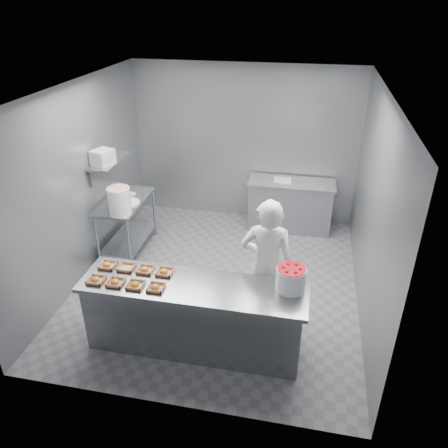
{
  "coord_description": "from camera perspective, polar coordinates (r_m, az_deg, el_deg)",
  "views": [
    {
      "loc": [
        1.15,
        -5.21,
        3.85
      ],
      "look_at": [
        0.12,
        -0.2,
        1.09
      ],
      "focal_mm": 35.0,
      "sensor_mm": 36.0,
      "label": 1
    }
  ],
  "objects": [
    {
      "name": "rag",
      "position": [
        7.29,
        -12.21,
        3.9
      ],
      "size": [
        0.19,
        0.17,
        0.02
      ],
      "primitive_type": "cube",
      "rotation": [
        0.0,
        0.0,
        -0.35
      ],
      "color": "#CCB28C",
      "rests_on": "prep_table"
    },
    {
      "name": "ceiling",
      "position": [
        5.44,
        -0.9,
        17.22
      ],
      "size": [
        4.5,
        4.5,
        0.0
      ],
      "primitive_type": "plane",
      "rotation": [
        3.14,
        0.0,
        0.0
      ],
      "color": "white",
      "rests_on": "wall_back"
    },
    {
      "name": "wall_right",
      "position": [
        5.82,
        18.84,
        1.84
      ],
      "size": [
        0.04,
        4.5,
        2.8
      ],
      "primitive_type": "cube",
      "color": "slate",
      "rests_on": "ground"
    },
    {
      "name": "strawberry_tub",
      "position": [
        4.89,
        8.72,
        -6.98
      ],
      "size": [
        0.33,
        0.33,
        0.27
      ],
      "color": "silver",
      "rests_on": "service_counter"
    },
    {
      "name": "appliance",
      "position": [
        6.71,
        -15.57,
        8.4
      ],
      "size": [
        0.34,
        0.36,
        0.22
      ],
      "primitive_type": "cube",
      "rotation": [
        0.0,
        0.0,
        -0.33
      ],
      "color": "gray",
      "rests_on": "wall_shelf"
    },
    {
      "name": "glaze_bucket",
      "position": [
        6.59,
        -13.51,
        3.02
      ],
      "size": [
        0.34,
        0.33,
        0.5
      ],
      "color": "silver",
      "rests_on": "prep_table"
    },
    {
      "name": "service_counter",
      "position": [
        5.27,
        -3.92,
        -11.88
      ],
      "size": [
        2.6,
        0.7,
        0.9
      ],
      "color": "slate",
      "rests_on": "ground"
    },
    {
      "name": "tray_2",
      "position": [
        5.04,
        -11.51,
        -7.78
      ],
      "size": [
        0.19,
        0.18,
        0.06
      ],
      "color": "tan",
      "rests_on": "service_counter"
    },
    {
      "name": "bucket_lid",
      "position": [
        6.98,
        -12.29,
        2.78
      ],
      "size": [
        0.36,
        0.36,
        0.03
      ],
      "primitive_type": "cylinder",
      "rotation": [
        0.0,
        0.0,
        -0.1
      ],
      "color": "silver",
      "rests_on": "prep_table"
    },
    {
      "name": "wall_back",
      "position": [
        7.93,
        2.72,
        10.33
      ],
      "size": [
        4.0,
        0.04,
        2.8
      ],
      "primitive_type": "cube",
      "color": "slate",
      "rests_on": "ground"
    },
    {
      "name": "tray_0",
      "position": [
        5.23,
        -16.41,
        -7.0
      ],
      "size": [
        0.19,
        0.18,
        0.06
      ],
      "color": "tan",
      "rests_on": "service_counter"
    },
    {
      "name": "floor",
      "position": [
        6.58,
        -0.71,
        -7.47
      ],
      "size": [
        4.5,
        4.5,
        0.0
      ],
      "primitive_type": "plane",
      "color": "#4C4C51",
      "rests_on": "ground"
    },
    {
      "name": "worker",
      "position": [
        5.37,
        5.6,
        -5.36
      ],
      "size": [
        0.65,
        0.43,
        1.76
      ],
      "primitive_type": "imported",
      "rotation": [
        0.0,
        0.0,
        3.16
      ],
      "color": "white",
      "rests_on": "ground"
    },
    {
      "name": "tray_5",
      "position": [
        5.36,
        -12.63,
        -5.56
      ],
      "size": [
        0.19,
        0.18,
        0.04
      ],
      "color": "tan",
      "rests_on": "service_counter"
    },
    {
      "name": "wall_shelf",
      "position": [
        6.92,
        -14.75,
        7.99
      ],
      "size": [
        0.35,
        0.9,
        0.03
      ],
      "primitive_type": "cube",
      "color": "slate",
      "rests_on": "wall_left"
    },
    {
      "name": "tray_1",
      "position": [
        5.13,
        -14.01,
        -7.39
      ],
      "size": [
        0.19,
        0.18,
        0.06
      ],
      "color": "tan",
      "rests_on": "service_counter"
    },
    {
      "name": "tray_4",
      "position": [
        5.45,
        -14.99,
        -5.19
      ],
      "size": [
        0.19,
        0.18,
        0.06
      ],
      "color": "tan",
      "rests_on": "service_counter"
    },
    {
      "name": "tray_3",
      "position": [
        4.96,
        -8.92,
        -8.17
      ],
      "size": [
        0.19,
        0.18,
        0.06
      ],
      "color": "tan",
      "rests_on": "service_counter"
    },
    {
      "name": "tray_6",
      "position": [
        5.27,
        -10.26,
        -5.87
      ],
      "size": [
        0.19,
        0.18,
        0.06
      ],
      "color": "tan",
      "rests_on": "service_counter"
    },
    {
      "name": "tray_7",
      "position": [
        5.2,
        -7.78,
        -6.21
      ],
      "size": [
        0.19,
        0.18,
        0.06
      ],
      "color": "tan",
      "rests_on": "service_counter"
    },
    {
      "name": "wall_left",
      "position": [
        6.56,
        -18.19,
        4.96
      ],
      "size": [
        0.04,
        4.5,
        2.8
      ],
      "primitive_type": "cube",
      "color": "slate",
      "rests_on": "ground"
    },
    {
      "name": "back_counter",
      "position": [
        7.88,
        8.63,
        2.48
      ],
      "size": [
        1.5,
        0.6,
        0.9
      ],
      "color": "slate",
      "rests_on": "ground"
    },
    {
      "name": "prep_table",
      "position": [
        7.22,
        -12.62,
        0.81
      ],
      "size": [
        0.6,
        1.2,
        0.9
      ],
      "color": "slate",
      "rests_on": "ground"
    },
    {
      "name": "paper_stack",
      "position": [
        7.7,
        7.64,
        5.71
      ],
      "size": [
        0.31,
        0.23,
        0.04
      ],
      "primitive_type": "cube",
      "rotation": [
        0.0,
        0.0,
        0.04
      ],
      "color": "silver",
      "rests_on": "back_counter"
    }
  ]
}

